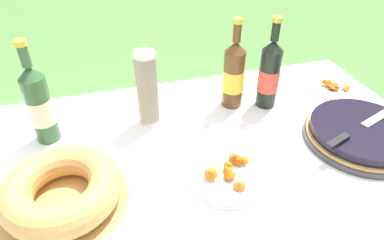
% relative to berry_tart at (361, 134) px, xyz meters
% --- Properties ---
extents(garden_table, '(1.85, 1.10, 0.70)m').
position_rel_berry_tart_xyz_m(garden_table, '(-0.68, -0.01, -0.09)').
color(garden_table, brown).
rests_on(garden_table, ground_plane).
extents(tablecloth, '(1.86, 1.11, 0.10)m').
position_rel_berry_tart_xyz_m(tablecloth, '(-0.68, -0.01, -0.04)').
color(tablecloth, white).
rests_on(tablecloth, garden_table).
extents(berry_tart, '(0.36, 0.36, 0.06)m').
position_rel_berry_tart_xyz_m(berry_tart, '(0.00, 0.00, 0.00)').
color(berry_tart, '#38383D').
rests_on(berry_tart, tablecloth).
extents(serving_knife, '(0.36, 0.15, 0.01)m').
position_rel_berry_tart_xyz_m(serving_knife, '(-0.03, -0.01, 0.04)').
color(serving_knife, silver).
rests_on(serving_knife, berry_tart).
extents(bundt_cake, '(0.34, 0.34, 0.09)m').
position_rel_berry_tart_xyz_m(bundt_cake, '(-0.93, -0.00, 0.02)').
color(bundt_cake, tan).
rests_on(bundt_cake, tablecloth).
extents(cup_stack, '(0.07, 0.07, 0.27)m').
position_rel_berry_tart_xyz_m(cup_stack, '(-0.64, 0.30, 0.10)').
color(cup_stack, beige).
rests_on(cup_stack, tablecloth).
extents(cider_bottle_green, '(0.08, 0.08, 0.34)m').
position_rel_berry_tart_xyz_m(cider_bottle_green, '(-0.98, 0.30, 0.10)').
color(cider_bottle_green, '#2D562D').
rests_on(cider_bottle_green, tablecloth).
extents(cider_bottle_amber, '(0.08, 0.08, 0.33)m').
position_rel_berry_tart_xyz_m(cider_bottle_amber, '(-0.32, 0.32, 0.10)').
color(cider_bottle_amber, brown).
rests_on(cider_bottle_amber, tablecloth).
extents(juice_bottle_red, '(0.08, 0.08, 0.34)m').
position_rel_berry_tart_xyz_m(juice_bottle_red, '(-0.20, 0.28, 0.10)').
color(juice_bottle_red, black).
rests_on(juice_bottle_red, tablecloth).
extents(snack_plate_near, '(0.20, 0.20, 0.05)m').
position_rel_berry_tart_xyz_m(snack_plate_near, '(0.11, 0.30, -0.02)').
color(snack_plate_near, white).
rests_on(snack_plate_near, tablecloth).
extents(snack_plate_left, '(0.24, 0.24, 0.06)m').
position_rel_berry_tart_xyz_m(snack_plate_left, '(-0.47, -0.04, -0.02)').
color(snack_plate_left, white).
rests_on(snack_plate_left, tablecloth).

